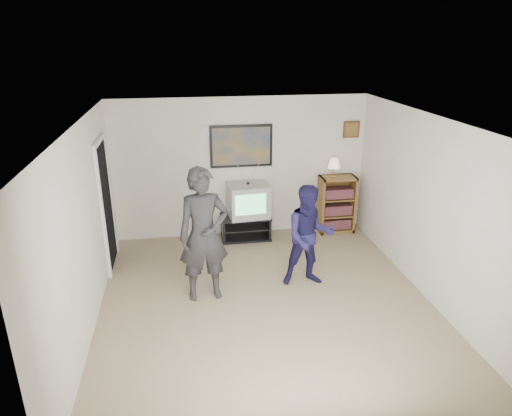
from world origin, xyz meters
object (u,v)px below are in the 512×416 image
object	(u,v)px
person_short	(309,236)
media_stand	(246,227)
crt_television	(248,200)
person_tall	(204,235)
bookshelf	(336,204)

from	to	relation	value
person_short	media_stand	bearing A→B (deg)	113.16
media_stand	person_short	size ratio (longest dim) A/B	0.58
crt_television	person_tall	size ratio (longest dim) A/B	0.37
person_tall	person_short	distance (m)	1.53
media_stand	person_tall	world-z (taller)	person_tall
person_tall	person_short	size ratio (longest dim) A/B	1.24
bookshelf	person_short	distance (m)	2.08
crt_television	bookshelf	distance (m)	1.67
person_tall	bookshelf	bearing A→B (deg)	30.89
crt_television	person_tall	bearing A→B (deg)	-120.02
crt_television	bookshelf	xyz separation A→B (m)	(1.66, 0.05, -0.20)
person_short	person_tall	bearing A→B (deg)	-174.02
media_stand	crt_television	bearing A→B (deg)	0.48
media_stand	bookshelf	xyz separation A→B (m)	(1.71, 0.05, 0.31)
bookshelf	person_tall	size ratio (longest dim) A/B	0.56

